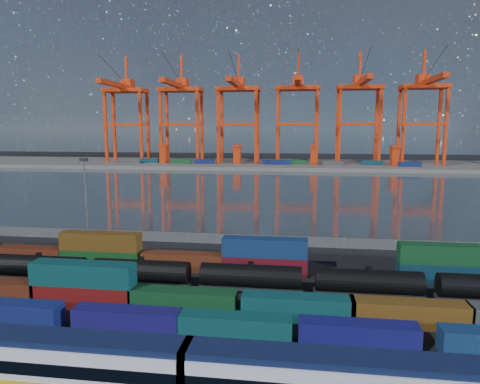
# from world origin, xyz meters

# --- Properties ---
(ground) EXTENTS (700.00, 700.00, 0.00)m
(ground) POSITION_xyz_m (0.00, 0.00, 0.00)
(ground) COLOR black
(ground) RESTS_ON ground
(harbor_water) EXTENTS (700.00, 700.00, 0.00)m
(harbor_water) POSITION_xyz_m (0.00, 105.00, 0.01)
(harbor_water) COLOR #2B373E
(harbor_water) RESTS_ON ground
(far_quay) EXTENTS (700.00, 70.00, 2.00)m
(far_quay) POSITION_xyz_m (0.00, 210.00, 1.00)
(far_quay) COLOR #514F4C
(far_quay) RESTS_ON ground
(distant_mountains) EXTENTS (2470.00, 1100.00, 520.00)m
(distant_mountains) POSITION_xyz_m (63.02, 1600.00, 220.29)
(distant_mountains) COLOR #1E2630
(distant_mountains) RESTS_ON ground
(passenger_train) EXTENTS (78.68, 3.29, 5.65)m
(passenger_train) POSITION_xyz_m (-10.14, -21.66, 2.84)
(passenger_train) COLOR silver
(passenger_train) RESTS_ON ground
(container_row_south) EXTENTS (139.94, 2.45, 5.23)m
(container_row_south) POSITION_xyz_m (-14.79, -9.36, 1.74)
(container_row_south) COLOR #383A3D
(container_row_south) RESTS_ON ground
(container_row_mid) EXTENTS (142.19, 2.66, 5.68)m
(container_row_mid) POSITION_xyz_m (12.84, -3.62, 1.86)
(container_row_mid) COLOR #45474B
(container_row_mid) RESTS_ON ground
(container_row_north) EXTENTS (142.82, 2.65, 5.65)m
(container_row_north) POSITION_xyz_m (-0.41, 11.66, 2.42)
(container_row_north) COLOR navy
(container_row_north) RESTS_ON ground
(tanker_string) EXTENTS (138.20, 3.05, 4.36)m
(tanker_string) POSITION_xyz_m (5.10, 3.69, 2.19)
(tanker_string) COLOR black
(tanker_string) RESTS_ON ground
(waterfront_fence) EXTENTS (160.12, 0.12, 2.20)m
(waterfront_fence) POSITION_xyz_m (-0.00, 28.00, 1.00)
(waterfront_fence) COLOR #595B5E
(waterfront_fence) RESTS_ON ground
(yard_light_mast) EXTENTS (1.60, 0.40, 16.60)m
(yard_light_mast) POSITION_xyz_m (-30.00, 26.00, 9.30)
(yard_light_mast) COLOR slate
(yard_light_mast) RESTS_ON ground
(gantry_cranes) EXTENTS (200.46, 48.87, 66.18)m
(gantry_cranes) POSITION_xyz_m (-7.50, 203.24, 40.57)
(gantry_cranes) COLOR red
(gantry_cranes) RESTS_ON ground
(quay_containers) EXTENTS (172.58, 10.99, 2.60)m
(quay_containers) POSITION_xyz_m (-11.00, 195.46, 3.30)
(quay_containers) COLOR navy
(quay_containers) RESTS_ON far_quay
(straddle_carriers) EXTENTS (140.00, 7.00, 11.10)m
(straddle_carriers) POSITION_xyz_m (-2.50, 200.00, 7.82)
(straddle_carriers) COLOR red
(straddle_carriers) RESTS_ON far_quay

